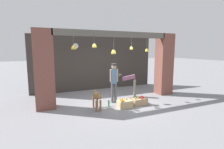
{
  "coord_description": "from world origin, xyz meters",
  "views": [
    {
      "loc": [
        -3.05,
        -6.56,
        2.23
      ],
      "look_at": [
        0.0,
        0.38,
        1.12
      ],
      "focal_mm": 28.0,
      "sensor_mm": 36.0,
      "label": 1
    }
  ],
  "objects_px": {
    "dog": "(97,97)",
    "worker_stooping": "(130,82)",
    "wall_clock": "(76,46)",
    "fruit_crate_oranges": "(125,104)",
    "shopkeeper": "(114,80)",
    "fruit_crate_apples": "(139,101)",
    "water_bottle": "(109,104)"
  },
  "relations": [
    {
      "from": "fruit_crate_apples",
      "to": "worker_stooping",
      "type": "bearing_deg",
      "value": 77.71
    },
    {
      "from": "dog",
      "to": "wall_clock",
      "type": "relative_size",
      "value": 3.08
    },
    {
      "from": "dog",
      "to": "worker_stooping",
      "type": "relative_size",
      "value": 0.85
    },
    {
      "from": "wall_clock",
      "to": "shopkeeper",
      "type": "bearing_deg",
      "value": -69.24
    },
    {
      "from": "fruit_crate_apples",
      "to": "wall_clock",
      "type": "bearing_deg",
      "value": 118.54
    },
    {
      "from": "shopkeeper",
      "to": "water_bottle",
      "type": "distance_m",
      "value": 1.03
    },
    {
      "from": "worker_stooping",
      "to": "wall_clock",
      "type": "distance_m",
      "value": 3.36
    },
    {
      "from": "worker_stooping",
      "to": "fruit_crate_apples",
      "type": "height_order",
      "value": "worker_stooping"
    },
    {
      "from": "fruit_crate_apples",
      "to": "dog",
      "type": "bearing_deg",
      "value": 175.48
    },
    {
      "from": "shopkeeper",
      "to": "water_bottle",
      "type": "bearing_deg",
      "value": 56.84
    },
    {
      "from": "dog",
      "to": "water_bottle",
      "type": "bearing_deg",
      "value": 109.26
    },
    {
      "from": "shopkeeper",
      "to": "fruit_crate_apples",
      "type": "height_order",
      "value": "shopkeeper"
    },
    {
      "from": "shopkeeper",
      "to": "water_bottle",
      "type": "xyz_separation_m",
      "value": [
        -0.41,
        -0.41,
        -0.85
      ]
    },
    {
      "from": "fruit_crate_oranges",
      "to": "shopkeeper",
      "type": "bearing_deg",
      "value": 97.48
    },
    {
      "from": "dog",
      "to": "shopkeeper",
      "type": "distance_m",
      "value": 1.19
    },
    {
      "from": "dog",
      "to": "fruit_crate_apples",
      "type": "xyz_separation_m",
      "value": [
        1.74,
        -0.14,
        -0.35
      ]
    },
    {
      "from": "fruit_crate_oranges",
      "to": "wall_clock",
      "type": "height_order",
      "value": "wall_clock"
    },
    {
      "from": "fruit_crate_oranges",
      "to": "water_bottle",
      "type": "relative_size",
      "value": 2.11
    },
    {
      "from": "worker_stooping",
      "to": "fruit_crate_oranges",
      "type": "xyz_separation_m",
      "value": [
        -0.97,
        -1.33,
        -0.57
      ]
    },
    {
      "from": "dog",
      "to": "shopkeeper",
      "type": "height_order",
      "value": "shopkeeper"
    },
    {
      "from": "fruit_crate_oranges",
      "to": "dog",
      "type": "bearing_deg",
      "value": 167.91
    },
    {
      "from": "worker_stooping",
      "to": "fruit_crate_apples",
      "type": "distance_m",
      "value": 1.4
    },
    {
      "from": "dog",
      "to": "shopkeeper",
      "type": "relative_size",
      "value": 0.55
    },
    {
      "from": "dog",
      "to": "fruit_crate_oranges",
      "type": "distance_m",
      "value": 1.11
    },
    {
      "from": "worker_stooping",
      "to": "wall_clock",
      "type": "relative_size",
      "value": 3.64
    },
    {
      "from": "shopkeeper",
      "to": "water_bottle",
      "type": "relative_size",
      "value": 6.3
    },
    {
      "from": "worker_stooping",
      "to": "wall_clock",
      "type": "xyz_separation_m",
      "value": [
        -2.06,
        2.05,
        1.67
      ]
    },
    {
      "from": "dog",
      "to": "shopkeeper",
      "type": "xyz_separation_m",
      "value": [
        0.93,
        0.55,
        0.48
      ]
    },
    {
      "from": "dog",
      "to": "worker_stooping",
      "type": "xyz_separation_m",
      "value": [
        2.01,
        1.11,
        0.23
      ]
    },
    {
      "from": "dog",
      "to": "fruit_crate_apples",
      "type": "relative_size",
      "value": 1.53
    },
    {
      "from": "fruit_crate_oranges",
      "to": "fruit_crate_apples",
      "type": "distance_m",
      "value": 0.71
    },
    {
      "from": "dog",
      "to": "wall_clock",
      "type": "xyz_separation_m",
      "value": [
        -0.06,
        3.16,
        1.91
      ]
    }
  ]
}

